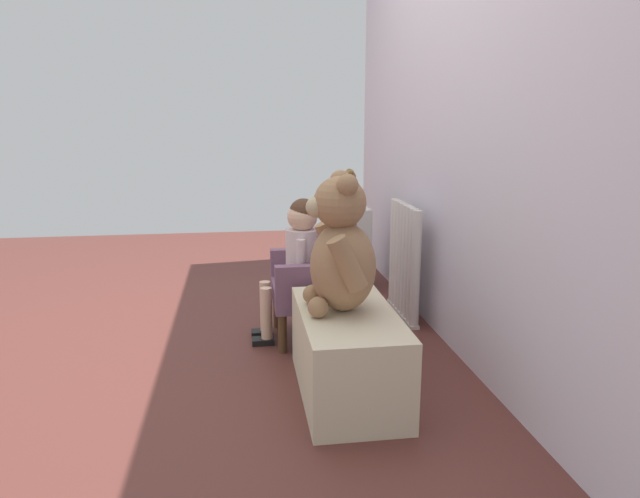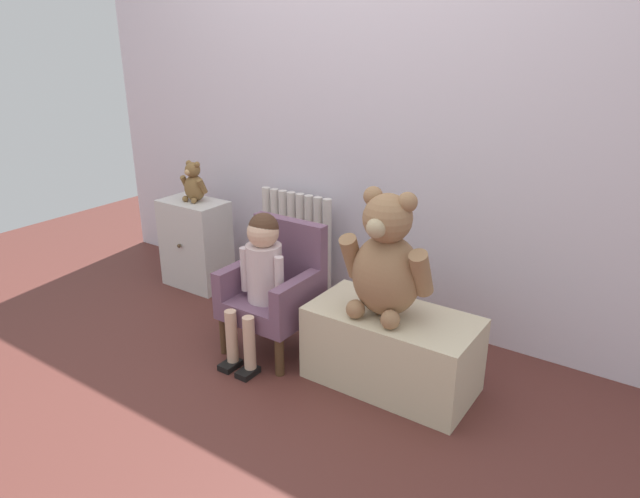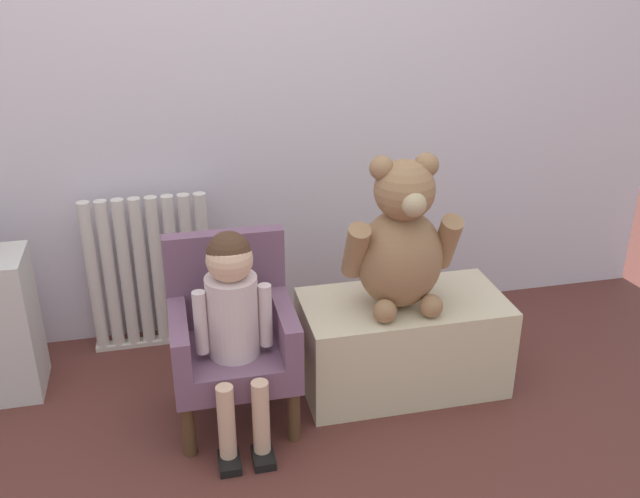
% 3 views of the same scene
% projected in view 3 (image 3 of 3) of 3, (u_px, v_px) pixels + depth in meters
% --- Properties ---
extents(back_wall, '(3.80, 0.05, 2.40)m').
position_uv_depth(back_wall, '(225.00, 40.00, 2.67)').
color(back_wall, silver).
rests_on(back_wall, ground_plane).
extents(radiator, '(0.50, 0.05, 0.65)m').
position_uv_depth(radiator, '(150.00, 274.00, 2.85)').
color(radiator, silver).
rests_on(radiator, ground_plane).
extents(child_armchair, '(0.41, 0.38, 0.65)m').
position_uv_depth(child_armchair, '(232.00, 333.00, 2.44)').
color(child_armchair, '#704C65').
rests_on(child_armchair, ground_plane).
extents(child_figure, '(0.25, 0.35, 0.73)m').
position_uv_depth(child_figure, '(233.00, 309.00, 2.28)').
color(child_figure, beige).
rests_on(child_figure, ground_plane).
extents(low_bench, '(0.74, 0.38, 0.35)m').
position_uv_depth(low_bench, '(402.00, 343.00, 2.65)').
color(low_bench, beige).
rests_on(low_bench, ground_plane).
extents(large_teddy_bear, '(0.40, 0.28, 0.56)m').
position_uv_depth(large_teddy_bear, '(401.00, 242.00, 2.45)').
color(large_teddy_bear, '#946D4A').
rests_on(large_teddy_bear, low_bench).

